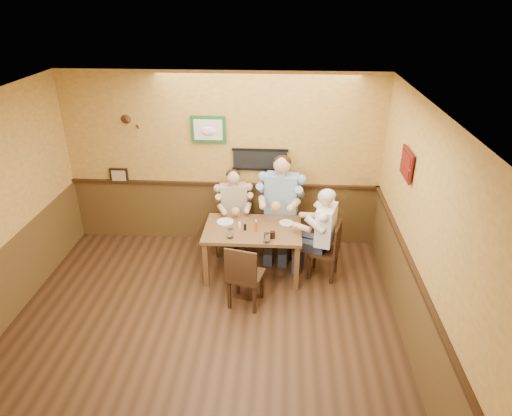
{
  "coord_description": "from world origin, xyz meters",
  "views": [
    {
      "loc": [
        0.96,
        -4.27,
        3.9
      ],
      "look_at": [
        0.6,
        1.45,
        1.1
      ],
      "focal_mm": 32.0,
      "sensor_mm": 36.0,
      "label": 1
    }
  ],
  "objects_px": {
    "chair_near_side": "(246,274)",
    "diner_white_elder": "(325,239)",
    "water_glass_mid": "(267,238)",
    "chair_back_right": "(281,223)",
    "dining_table": "(253,234)",
    "hot_sauce_bottle": "(256,226)",
    "chair_back_left": "(234,224)",
    "salt_shaker": "(240,225)",
    "diner_blue_polo": "(281,210)",
    "chair_right_end": "(324,250)",
    "water_glass_left": "(230,233)",
    "diner_tan_shirt": "(234,213)",
    "cola_tumbler": "(273,235)",
    "pepper_shaker": "(245,227)"
  },
  "relations": [
    {
      "from": "chair_near_side",
      "to": "diner_white_elder",
      "type": "relative_size",
      "value": 0.75
    },
    {
      "from": "water_glass_mid",
      "to": "chair_back_right",
      "type": "bearing_deg",
      "value": 79.92
    },
    {
      "from": "dining_table",
      "to": "hot_sauce_bottle",
      "type": "height_order",
      "value": "hot_sauce_bottle"
    },
    {
      "from": "chair_back_left",
      "to": "salt_shaker",
      "type": "relative_size",
      "value": 9.29
    },
    {
      "from": "chair_back_left",
      "to": "diner_blue_polo",
      "type": "height_order",
      "value": "diner_blue_polo"
    },
    {
      "from": "chair_right_end",
      "to": "diner_white_elder",
      "type": "xyz_separation_m",
      "value": [
        0.0,
        0.0,
        0.19
      ]
    },
    {
      "from": "water_glass_left",
      "to": "chair_right_end",
      "type": "bearing_deg",
      "value": 11.17
    },
    {
      "from": "diner_tan_shirt",
      "to": "diner_white_elder",
      "type": "xyz_separation_m",
      "value": [
        1.4,
        -0.75,
        0.02
      ]
    },
    {
      "from": "chair_right_end",
      "to": "hot_sauce_bottle",
      "type": "height_order",
      "value": "hot_sauce_bottle"
    },
    {
      "from": "diner_tan_shirt",
      "to": "hot_sauce_bottle",
      "type": "height_order",
      "value": "diner_tan_shirt"
    },
    {
      "from": "diner_blue_polo",
      "to": "water_glass_left",
      "type": "height_order",
      "value": "diner_blue_polo"
    },
    {
      "from": "diner_tan_shirt",
      "to": "hot_sauce_bottle",
      "type": "xyz_separation_m",
      "value": [
        0.41,
        -0.8,
        0.22
      ]
    },
    {
      "from": "diner_tan_shirt",
      "to": "cola_tumbler",
      "type": "bearing_deg",
      "value": -67.16
    },
    {
      "from": "hot_sauce_bottle",
      "to": "salt_shaker",
      "type": "distance_m",
      "value": 0.25
    },
    {
      "from": "chair_back_right",
      "to": "cola_tumbler",
      "type": "relative_size",
      "value": 10.33
    },
    {
      "from": "chair_right_end",
      "to": "hot_sauce_bottle",
      "type": "xyz_separation_m",
      "value": [
        -0.99,
        -0.05,
        0.39
      ]
    },
    {
      "from": "chair_back_right",
      "to": "diner_blue_polo",
      "type": "height_order",
      "value": "diner_blue_polo"
    },
    {
      "from": "chair_near_side",
      "to": "diner_tan_shirt",
      "type": "relative_size",
      "value": 0.77
    },
    {
      "from": "hot_sauce_bottle",
      "to": "cola_tumbler",
      "type": "bearing_deg",
      "value": -38.56
    },
    {
      "from": "chair_right_end",
      "to": "chair_near_side",
      "type": "distance_m",
      "value": 1.3
    },
    {
      "from": "chair_back_right",
      "to": "water_glass_mid",
      "type": "bearing_deg",
      "value": -91.49
    },
    {
      "from": "chair_right_end",
      "to": "diner_blue_polo",
      "type": "xyz_separation_m",
      "value": [
        -0.64,
        0.67,
        0.3
      ]
    },
    {
      "from": "diner_blue_polo",
      "to": "diner_white_elder",
      "type": "height_order",
      "value": "diner_blue_polo"
    },
    {
      "from": "chair_back_right",
      "to": "water_glass_mid",
      "type": "relative_size",
      "value": 7.72
    },
    {
      "from": "chair_right_end",
      "to": "water_glass_mid",
      "type": "height_order",
      "value": "water_glass_mid"
    },
    {
      "from": "water_glass_left",
      "to": "water_glass_mid",
      "type": "bearing_deg",
      "value": -10.5
    },
    {
      "from": "hot_sauce_bottle",
      "to": "salt_shaker",
      "type": "height_order",
      "value": "hot_sauce_bottle"
    },
    {
      "from": "chair_back_right",
      "to": "cola_tumbler",
      "type": "height_order",
      "value": "chair_back_right"
    },
    {
      "from": "chair_near_side",
      "to": "cola_tumbler",
      "type": "distance_m",
      "value": 0.68
    },
    {
      "from": "water_glass_mid",
      "to": "salt_shaker",
      "type": "xyz_separation_m",
      "value": [
        -0.41,
        0.37,
        -0.02
      ]
    },
    {
      "from": "diner_blue_polo",
      "to": "water_glass_mid",
      "type": "bearing_deg",
      "value": -91.49
    },
    {
      "from": "chair_right_end",
      "to": "chair_back_right",
      "type": "bearing_deg",
      "value": -119.57
    },
    {
      "from": "dining_table",
      "to": "water_glass_left",
      "type": "relative_size",
      "value": 10.56
    },
    {
      "from": "chair_back_left",
      "to": "pepper_shaker",
      "type": "bearing_deg",
      "value": -82.89
    },
    {
      "from": "chair_back_left",
      "to": "diner_tan_shirt",
      "type": "xyz_separation_m",
      "value": [
        0.0,
        0.0,
        0.18
      ]
    },
    {
      "from": "dining_table",
      "to": "diner_blue_polo",
      "type": "distance_m",
      "value": 0.77
    },
    {
      "from": "diner_tan_shirt",
      "to": "water_glass_left",
      "type": "height_order",
      "value": "diner_tan_shirt"
    },
    {
      "from": "salt_shaker",
      "to": "pepper_shaker",
      "type": "distance_m",
      "value": 0.1
    },
    {
      "from": "chair_near_side",
      "to": "diner_white_elder",
      "type": "distance_m",
      "value": 1.31
    },
    {
      "from": "cola_tumbler",
      "to": "pepper_shaker",
      "type": "bearing_deg",
      "value": 153.33
    },
    {
      "from": "diner_blue_polo",
      "to": "water_glass_mid",
      "type": "height_order",
      "value": "diner_blue_polo"
    },
    {
      "from": "diner_blue_polo",
      "to": "water_glass_left",
      "type": "bearing_deg",
      "value": -118.04
    },
    {
      "from": "diner_blue_polo",
      "to": "salt_shaker",
      "type": "bearing_deg",
      "value": -123.4
    },
    {
      "from": "water_glass_mid",
      "to": "pepper_shaker",
      "type": "bearing_deg",
      "value": 135.44
    },
    {
      "from": "chair_back_right",
      "to": "hot_sauce_bottle",
      "type": "distance_m",
      "value": 0.86
    },
    {
      "from": "water_glass_mid",
      "to": "dining_table",
      "type": "bearing_deg",
      "value": 119.62
    },
    {
      "from": "chair_right_end",
      "to": "cola_tumbler",
      "type": "xyz_separation_m",
      "value": [
        -0.75,
        -0.24,
        0.36
      ]
    },
    {
      "from": "chair_near_side",
      "to": "chair_right_end",
      "type": "bearing_deg",
      "value": -132.26
    },
    {
      "from": "hot_sauce_bottle",
      "to": "chair_back_right",
      "type": "bearing_deg",
      "value": 63.9
    },
    {
      "from": "water_glass_left",
      "to": "water_glass_mid",
      "type": "relative_size",
      "value": 1.0
    }
  ]
}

